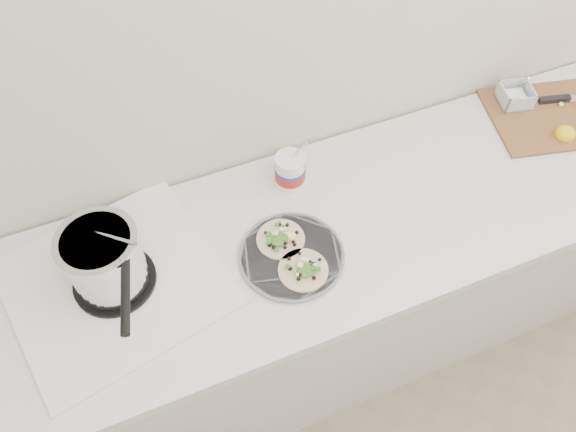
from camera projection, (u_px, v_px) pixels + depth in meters
name	position (u px, v px, depth m)	size (l,w,h in m)	color
counter	(323.00, 291.00, 2.06)	(2.44, 0.66, 0.90)	silver
stove	(109.00, 268.00, 1.49)	(0.65, 0.62, 0.27)	silver
taco_plate	(292.00, 254.00, 1.60)	(0.30, 0.30, 0.04)	slate
tub	(291.00, 168.00, 1.73)	(0.10, 0.10, 0.22)	white
cutboard	(555.00, 111.00, 1.95)	(0.54, 0.43, 0.07)	brown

